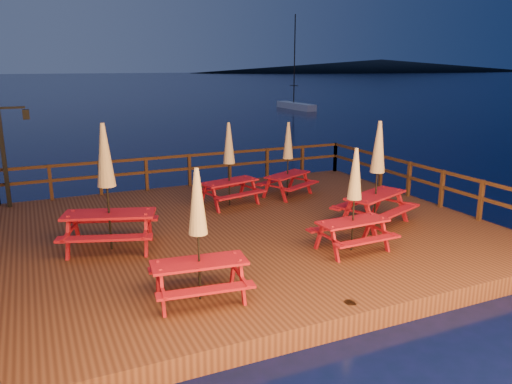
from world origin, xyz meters
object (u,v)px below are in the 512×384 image
picnic_table_0 (107,186)px  sailboat (296,106)px  lamp_post (9,145)px  picnic_table_2 (288,158)px  picnic_table_1 (354,198)px

picnic_table_0 → sailboat: bearing=74.0°
sailboat → picnic_table_0: (-23.40, -33.80, 1.56)m
lamp_post → picnic_table_0: lamp_post is taller
lamp_post → sailboat: sailboat is taller
lamp_post → picnic_table_2: bearing=-16.0°
sailboat → picnic_table_2: size_ratio=4.02×
lamp_post → sailboat: 38.62m
lamp_post → picnic_table_0: (1.99, -4.77, -0.32)m
picnic_table_0 → picnic_table_1: size_ratio=1.23×
picnic_table_2 → sailboat: bearing=34.2°
picnic_table_0 → picnic_table_2: (5.81, 2.53, -0.27)m
sailboat → picnic_table_1: 40.58m
picnic_table_0 → picnic_table_2: picnic_table_0 is taller
sailboat → picnic_table_2: 35.90m
picnic_table_1 → lamp_post: bearing=132.4°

